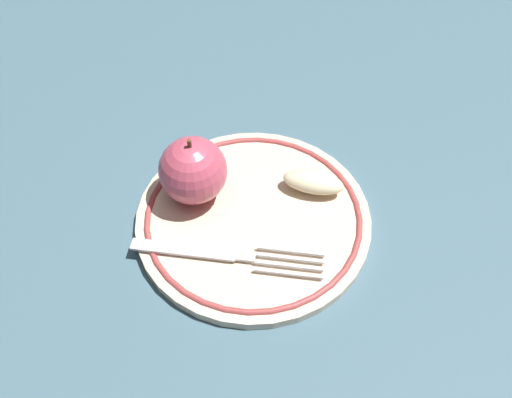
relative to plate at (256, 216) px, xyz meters
The scene contains 5 objects.
ground_plane 0.01m from the plate, 123.87° to the right, with size 2.00×2.00×0.00m, color #40606E.
plate is the anchor object (origin of this frame).
apple_red_whole 0.08m from the plate, 104.10° to the left, with size 0.07×0.07×0.07m.
apple_slice_front 0.07m from the plate, 26.22° to the right, with size 0.06×0.03×0.02m, color beige.
fork 0.06m from the plate, behind, with size 0.10×0.17×0.00m.
Camera 1 is at (-0.26, -0.19, 0.45)m, focal length 40.00 mm.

